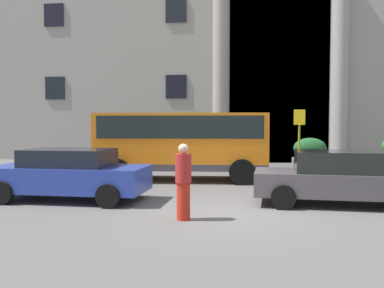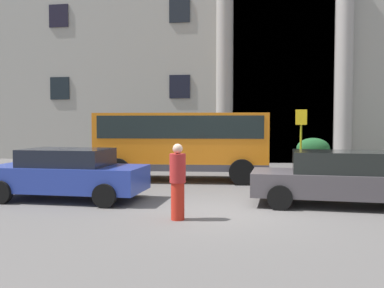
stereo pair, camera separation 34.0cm
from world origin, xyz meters
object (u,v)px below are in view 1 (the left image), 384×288
(parked_sedan_second, at_px, (344,178))
(pedestrian_woman_with_bag, at_px, (183,182))
(orange_minibus, at_px, (182,140))
(bus_stop_sign, at_px, (299,135))
(white_taxi_kerbside, at_px, (69,174))
(hedge_planter_entrance_right, at_px, (157,153))
(hedge_planter_entrance_left, at_px, (310,154))

(parked_sedan_second, relative_size, pedestrian_woman_with_bag, 2.75)
(orange_minibus, bearing_deg, pedestrian_woman_with_bag, -85.14)
(bus_stop_sign, height_order, white_taxi_kerbside, bus_stop_sign)
(bus_stop_sign, distance_m, hedge_planter_entrance_right, 7.26)
(white_taxi_kerbside, distance_m, pedestrian_woman_with_bag, 4.01)
(bus_stop_sign, relative_size, hedge_planter_entrance_left, 1.70)
(hedge_planter_entrance_right, xyz_separation_m, white_taxi_kerbside, (-0.42, -9.24, 0.10))
(orange_minibus, relative_size, white_taxi_kerbside, 1.47)
(orange_minibus, distance_m, white_taxi_kerbside, 5.18)
(parked_sedan_second, xyz_separation_m, pedestrian_woman_with_bag, (-3.89, -2.20, 0.13))
(hedge_planter_entrance_left, relative_size, parked_sedan_second, 0.34)
(hedge_planter_entrance_left, relative_size, white_taxi_kerbside, 0.36)
(pedestrian_woman_with_bag, bearing_deg, hedge_planter_entrance_right, 26.72)
(orange_minibus, xyz_separation_m, white_taxi_kerbside, (-2.44, -4.50, -0.77))
(orange_minibus, relative_size, hedge_planter_entrance_right, 3.24)
(pedestrian_woman_with_bag, bearing_deg, bus_stop_sign, -11.61)
(white_taxi_kerbside, bearing_deg, bus_stop_sign, 42.94)
(white_taxi_kerbside, bearing_deg, hedge_planter_entrance_left, 51.44)
(hedge_planter_entrance_right, distance_m, hedge_planter_entrance_left, 7.31)
(hedge_planter_entrance_right, distance_m, white_taxi_kerbside, 9.25)
(orange_minibus, bearing_deg, parked_sedan_second, -44.98)
(hedge_planter_entrance_right, relative_size, white_taxi_kerbside, 0.45)
(orange_minibus, xyz_separation_m, pedestrian_woman_with_bag, (1.08, -6.41, -0.66))
(orange_minibus, height_order, pedestrian_woman_with_bag, orange_minibus)
(orange_minibus, relative_size, pedestrian_woman_with_bag, 3.76)
(orange_minibus, xyz_separation_m, bus_stop_sign, (4.45, 1.61, 0.14))
(white_taxi_kerbside, relative_size, parked_sedan_second, 0.93)
(bus_stop_sign, distance_m, parked_sedan_second, 5.91)
(pedestrian_woman_with_bag, bearing_deg, orange_minibus, 20.72)
(orange_minibus, distance_m, hedge_planter_entrance_left, 7.14)
(bus_stop_sign, height_order, parked_sedan_second, bus_stop_sign)
(hedge_planter_entrance_left, xyz_separation_m, pedestrian_woman_with_bag, (-4.21, -11.14, 0.16))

